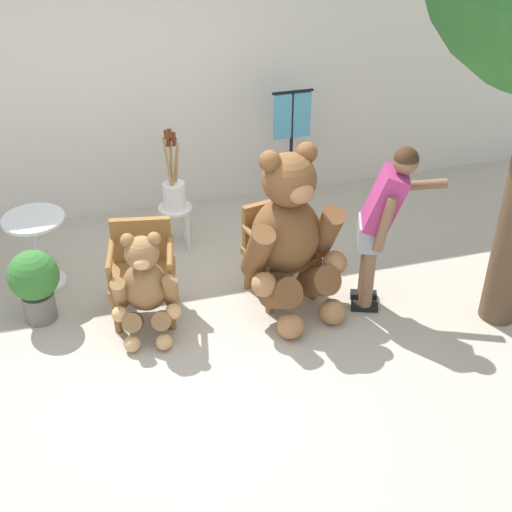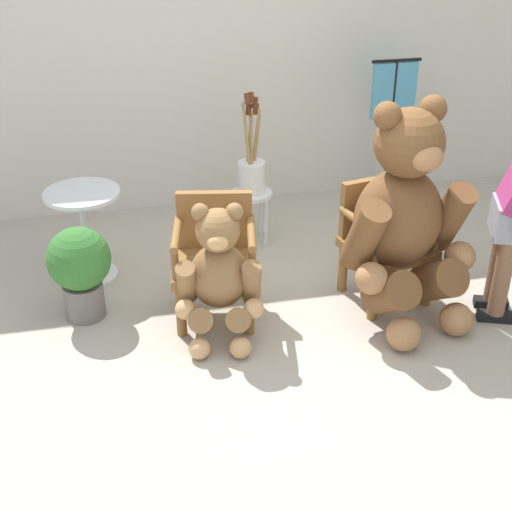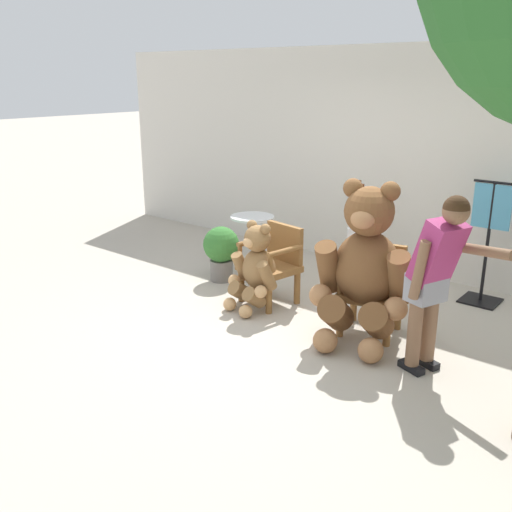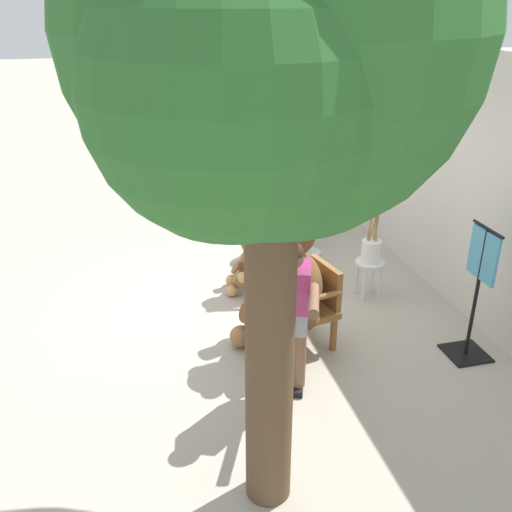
{
  "view_description": "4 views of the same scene",
  "coord_description": "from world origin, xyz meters",
  "px_view_note": "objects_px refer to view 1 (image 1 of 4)",
  "views": [
    {
      "loc": [
        -1.05,
        -4.72,
        3.94
      ],
      "look_at": [
        0.29,
        0.02,
        0.7
      ],
      "focal_mm": 50.0,
      "sensor_mm": 36.0,
      "label": 1
    },
    {
      "loc": [
        -1.23,
        -3.79,
        2.83
      ],
      "look_at": [
        -0.38,
        0.17,
        0.58
      ],
      "focal_mm": 50.0,
      "sensor_mm": 36.0,
      "label": 2
    },
    {
      "loc": [
        3.0,
        -4.31,
        2.42
      ],
      "look_at": [
        -0.37,
        -0.15,
        0.73
      ],
      "focal_mm": 40.0,
      "sensor_mm": 36.0,
      "label": 3
    },
    {
      "loc": [
        5.32,
        -1.3,
        3.28
      ],
      "look_at": [
        -0.09,
        0.07,
        0.71
      ],
      "focal_mm": 40.0,
      "sensor_mm": 36.0,
      "label": 4
    }
  ],
  "objects_px": {
    "teddy_bear_large": "(291,234)",
    "potted_plant": "(35,281)",
    "white_stool": "(176,216)",
    "person_visitor": "(383,216)",
    "wooden_chair_right": "(278,247)",
    "wooden_chair_left": "(143,268)",
    "round_side_table": "(38,243)",
    "teddy_bear_small": "(145,287)",
    "brush_bucket": "(174,190)",
    "clothing_display_stand": "(291,148)"
  },
  "relations": [
    {
      "from": "teddy_bear_large",
      "to": "potted_plant",
      "type": "distance_m",
      "value": 2.24
    },
    {
      "from": "white_stool",
      "to": "person_visitor",
      "type": "bearing_deg",
      "value": -43.49
    },
    {
      "from": "wooden_chair_right",
      "to": "white_stool",
      "type": "xyz_separation_m",
      "value": [
        -0.76,
        1.0,
        -0.11
      ]
    },
    {
      "from": "wooden_chair_left",
      "to": "wooden_chair_right",
      "type": "height_order",
      "value": "same"
    },
    {
      "from": "wooden_chair_left",
      "to": "white_stool",
      "type": "height_order",
      "value": "wooden_chair_left"
    },
    {
      "from": "person_visitor",
      "to": "white_stool",
      "type": "relative_size",
      "value": 3.39
    },
    {
      "from": "teddy_bear_large",
      "to": "round_side_table",
      "type": "bearing_deg",
      "value": 155.88
    },
    {
      "from": "teddy_bear_small",
      "to": "person_visitor",
      "type": "xyz_separation_m",
      "value": [
        2.02,
        -0.17,
        0.45
      ]
    },
    {
      "from": "teddy_bear_large",
      "to": "teddy_bear_small",
      "type": "relative_size",
      "value": 1.6
    },
    {
      "from": "brush_bucket",
      "to": "clothing_display_stand",
      "type": "height_order",
      "value": "clothing_display_stand"
    },
    {
      "from": "teddy_bear_small",
      "to": "white_stool",
      "type": "bearing_deg",
      "value": 69.32
    },
    {
      "from": "teddy_bear_large",
      "to": "clothing_display_stand",
      "type": "height_order",
      "value": "teddy_bear_large"
    },
    {
      "from": "person_visitor",
      "to": "white_stool",
      "type": "distance_m",
      "value": 2.19
    },
    {
      "from": "wooden_chair_left",
      "to": "potted_plant",
      "type": "distance_m",
      "value": 0.93
    },
    {
      "from": "round_side_table",
      "to": "wooden_chair_right",
      "type": "bearing_deg",
      "value": -18.23
    },
    {
      "from": "teddy_bear_small",
      "to": "brush_bucket",
      "type": "relative_size",
      "value": 1.16
    },
    {
      "from": "brush_bucket",
      "to": "teddy_bear_large",
      "type": "bearing_deg",
      "value": -57.93
    },
    {
      "from": "round_side_table",
      "to": "potted_plant",
      "type": "distance_m",
      "value": 0.55
    },
    {
      "from": "brush_bucket",
      "to": "white_stool",
      "type": "bearing_deg",
      "value": -104.68
    },
    {
      "from": "wooden_chair_left",
      "to": "person_visitor",
      "type": "xyz_separation_m",
      "value": [
        2.0,
        -0.46,
        0.46
      ]
    },
    {
      "from": "teddy_bear_large",
      "to": "potted_plant",
      "type": "relative_size",
      "value": 2.26
    },
    {
      "from": "white_stool",
      "to": "brush_bucket",
      "type": "relative_size",
      "value": 0.55
    },
    {
      "from": "wooden_chair_right",
      "to": "clothing_display_stand",
      "type": "xyz_separation_m",
      "value": [
        0.6,
        1.45,
        0.26
      ]
    },
    {
      "from": "brush_bucket",
      "to": "round_side_table",
      "type": "distance_m",
      "value": 1.38
    },
    {
      "from": "white_stool",
      "to": "brush_bucket",
      "type": "bearing_deg",
      "value": 75.32
    },
    {
      "from": "teddy_bear_large",
      "to": "clothing_display_stand",
      "type": "bearing_deg",
      "value": 71.71
    },
    {
      "from": "clothing_display_stand",
      "to": "person_visitor",
      "type": "bearing_deg",
      "value": -84.63
    },
    {
      "from": "teddy_bear_small",
      "to": "white_stool",
      "type": "distance_m",
      "value": 1.38
    },
    {
      "from": "white_stool",
      "to": "clothing_display_stand",
      "type": "xyz_separation_m",
      "value": [
        1.36,
        0.46,
        0.36
      ]
    },
    {
      "from": "person_visitor",
      "to": "wooden_chair_left",
      "type": "bearing_deg",
      "value": 167.03
    },
    {
      "from": "wooden_chair_left",
      "to": "teddy_bear_small",
      "type": "height_order",
      "value": "teddy_bear_small"
    },
    {
      "from": "wooden_chair_right",
      "to": "potted_plant",
      "type": "bearing_deg",
      "value": 176.1
    },
    {
      "from": "potted_plant",
      "to": "clothing_display_stand",
      "type": "bearing_deg",
      "value": 25.53
    },
    {
      "from": "clothing_display_stand",
      "to": "wooden_chair_left",
      "type": "bearing_deg",
      "value": -141.43
    },
    {
      "from": "teddy_bear_large",
      "to": "potted_plant",
      "type": "xyz_separation_m",
      "value": [
        -2.17,
        0.41,
        -0.36
      ]
    },
    {
      "from": "wooden_chair_right",
      "to": "brush_bucket",
      "type": "height_order",
      "value": "brush_bucket"
    },
    {
      "from": "wooden_chair_left",
      "to": "teddy_bear_large",
      "type": "height_order",
      "value": "teddy_bear_large"
    },
    {
      "from": "person_visitor",
      "to": "round_side_table",
      "type": "height_order",
      "value": "person_visitor"
    },
    {
      "from": "teddy_bear_small",
      "to": "round_side_table",
      "type": "bearing_deg",
      "value": 130.82
    },
    {
      "from": "white_stool",
      "to": "round_side_table",
      "type": "xyz_separation_m",
      "value": [
        -1.33,
        -0.31,
        0.09
      ]
    },
    {
      "from": "wooden_chair_right",
      "to": "round_side_table",
      "type": "bearing_deg",
      "value": 161.77
    },
    {
      "from": "round_side_table",
      "to": "clothing_display_stand",
      "type": "height_order",
      "value": "clothing_display_stand"
    },
    {
      "from": "person_visitor",
      "to": "teddy_bear_large",
      "type": "bearing_deg",
      "value": 165.05
    },
    {
      "from": "teddy_bear_small",
      "to": "person_visitor",
      "type": "height_order",
      "value": "person_visitor"
    },
    {
      "from": "white_stool",
      "to": "clothing_display_stand",
      "type": "relative_size",
      "value": 0.34
    },
    {
      "from": "wooden_chair_right",
      "to": "person_visitor",
      "type": "relative_size",
      "value": 0.55
    },
    {
      "from": "wooden_chair_right",
      "to": "round_side_table",
      "type": "height_order",
      "value": "wooden_chair_right"
    },
    {
      "from": "wooden_chair_right",
      "to": "person_visitor",
      "type": "xyz_separation_m",
      "value": [
        0.78,
        -0.46,
        0.46
      ]
    },
    {
      "from": "teddy_bear_small",
      "to": "wooden_chair_right",
      "type": "bearing_deg",
      "value": 13.17
    },
    {
      "from": "teddy_bear_large",
      "to": "brush_bucket",
      "type": "height_order",
      "value": "teddy_bear_large"
    }
  ]
}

